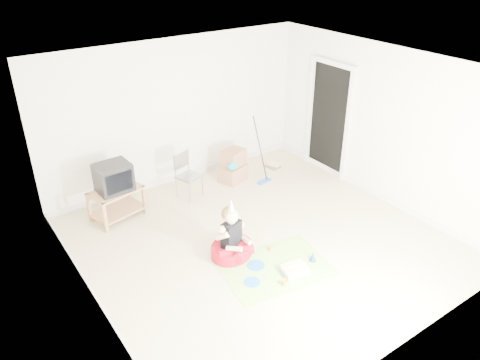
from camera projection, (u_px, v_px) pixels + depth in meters
ground at (261, 241)px, 7.03m from camera, size 5.00×5.00×0.00m
doorway_recess at (329, 120)px, 8.67m from camera, size 0.02×0.90×2.05m
tv_stand at (117, 201)px, 7.50m from camera, size 0.89×0.66×0.50m
crt_tv at (113, 177)px, 7.29m from camera, size 0.54×0.46×0.45m
folding_chair at (189, 176)px, 8.04m from camera, size 0.46×0.45×0.82m
cardboard_boxes at (233, 166)px, 8.63m from camera, size 0.56×0.50×0.60m
floor_mop at (265, 169)px, 8.57m from camera, size 0.31×0.40×1.19m
book_pile at (273, 165)px, 9.23m from camera, size 0.25×0.29×0.09m
seated_woman at (231, 244)px, 6.64m from camera, size 0.79×0.79×0.92m
party_mat at (275, 267)px, 6.48m from camera, size 1.62×1.28×0.01m
birthday_cake at (295, 271)px, 6.35m from camera, size 0.39×0.34×0.16m
blue_plate_near at (256, 265)px, 6.50m from camera, size 0.29×0.29×0.01m
blue_plate_far at (252, 282)px, 6.20m from camera, size 0.22×0.22×0.01m
orange_cup_near at (271, 248)px, 6.80m from camera, size 0.07×0.07×0.07m
orange_cup_far at (285, 282)px, 6.14m from camera, size 0.08×0.08×0.08m
blue_party_hat at (313, 256)px, 6.58m from camera, size 0.13×0.13×0.14m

